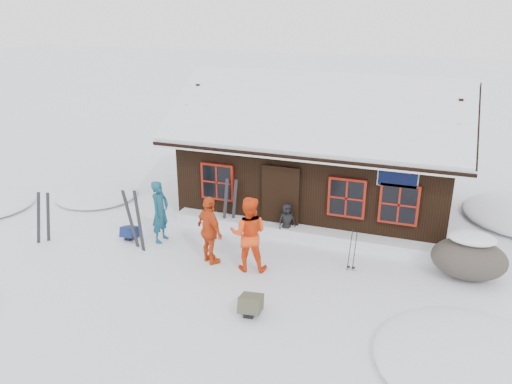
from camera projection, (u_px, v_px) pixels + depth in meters
ground at (219, 265)px, 12.97m from camera, size 120.00×120.00×0.00m
mountain_hut at (321, 160)px, 16.32m from camera, size 8.90×6.09×4.42m
snow_drift at (298, 232)px, 14.42m from camera, size 7.60×0.60×0.35m
snow_mounds at (299, 244)px, 14.09m from camera, size 20.60×13.20×0.48m
skier_teal at (160, 212)px, 14.00m from camera, size 0.45×0.67×1.80m
skier_orange_left at (249, 234)px, 12.45m from camera, size 1.09×0.93×1.96m
skier_orange_right at (210, 231)px, 12.77m from camera, size 1.14×0.98×1.84m
skier_crouched at (287, 221)px, 14.32m from camera, size 0.61×0.59×1.05m
boulder at (469, 257)px, 12.23m from camera, size 1.80×1.35×1.06m
ski_pair_left at (43, 218)px, 14.00m from camera, size 0.47×0.30×1.55m
ski_pair_mid at (135, 221)px, 13.59m from camera, size 0.63×0.18×1.75m
ski_pair_right at (230, 205)px, 14.83m from camera, size 0.49×0.19×1.63m
ski_poles at (352, 251)px, 12.53m from camera, size 0.21×0.10×1.15m
backpack_blue at (130, 234)px, 14.38m from camera, size 0.47×0.59×0.29m
backpack_olive at (251, 307)px, 10.88m from camera, size 0.55×0.68×0.34m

